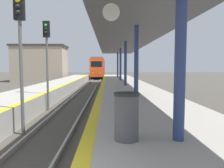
# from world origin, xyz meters

# --- Properties ---
(train) EXTENTS (2.64, 22.05, 4.47)m
(train) POSITION_xyz_m (0.00, 50.12, 2.27)
(train) COLOR black
(train) RESTS_ON ground
(signal_near) EXTENTS (0.36, 0.31, 5.08)m
(signal_near) POSITION_xyz_m (-1.07, 5.52, 3.51)
(signal_near) COLOR #595959
(signal_near) RESTS_ON ground
(signal_mid) EXTENTS (0.36, 0.31, 5.08)m
(signal_mid) POSITION_xyz_m (-1.37, 10.06, 3.51)
(signal_mid) COLOR #595959
(signal_mid) RESTS_ON ground
(station_canopy) EXTENTS (4.56, 33.93, 3.85)m
(station_canopy) POSITION_xyz_m (3.56, 15.54, 4.66)
(station_canopy) COLOR navy
(station_canopy) RESTS_ON platform_right
(trash_bin) EXTENTS (0.54, 0.54, 1.00)m
(trash_bin) POSITION_xyz_m (2.47, 2.01, 1.48)
(trash_bin) COLOR #4C4C51
(trash_bin) RESTS_ON platform_right
(station_building) EXTENTS (8.85, 5.36, 6.15)m
(station_building) POSITION_xyz_m (-9.36, 35.20, 3.09)
(station_building) COLOR tan
(station_building) RESTS_ON ground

